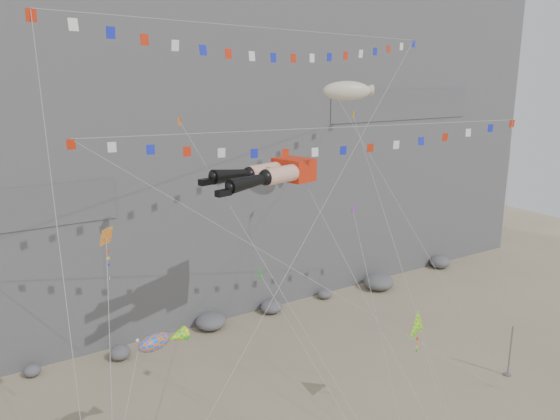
% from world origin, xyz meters
% --- Properties ---
extents(cliff, '(80.00, 28.00, 50.00)m').
position_xyz_m(cliff, '(0.00, 32.00, 25.00)').
color(cliff, slate).
rests_on(cliff, ground).
extents(talus_boulders, '(60.00, 3.00, 1.20)m').
position_xyz_m(talus_boulders, '(0.00, 17.00, 0.60)').
color(talus_boulders, slate).
rests_on(talus_boulders, ground).
extents(anchor_pole_right, '(0.12, 0.12, 3.84)m').
position_xyz_m(anchor_pole_right, '(14.73, -1.12, 1.92)').
color(anchor_pole_right, gray).
rests_on(anchor_pole_right, ground).
extents(legs_kite, '(8.31, 17.09, 21.57)m').
position_xyz_m(legs_kite, '(-0.44, 6.54, 14.93)').
color(legs_kite, red).
rests_on(legs_kite, ground).
extents(flag_banner_upper, '(30.29, 14.51, 30.13)m').
position_xyz_m(flag_banner_upper, '(0.99, 7.24, 23.53)').
color(flag_banner_upper, red).
rests_on(flag_banner_upper, ground).
extents(flag_banner_lower, '(29.96, 9.15, 21.13)m').
position_xyz_m(flag_banner_lower, '(3.15, 5.22, 17.67)').
color(flag_banner_lower, red).
rests_on(flag_banner_lower, ground).
extents(harlequin_kite, '(3.88, 9.72, 16.07)m').
position_xyz_m(harlequin_kite, '(-11.27, 4.14, 13.17)').
color(harlequin_kite, red).
rests_on(harlequin_kite, ground).
extents(fish_windsock, '(7.16, 6.94, 11.27)m').
position_xyz_m(fish_windsock, '(-9.79, 2.37, 7.90)').
color(fish_windsock, '#E35D0B').
rests_on(fish_windsock, ground).
extents(delta_kite, '(3.64, 6.99, 9.56)m').
position_xyz_m(delta_kite, '(4.63, -1.70, 6.65)').
color(delta_kite, yellow).
rests_on(delta_kite, ground).
extents(blimp_windsock, '(6.84, 14.02, 23.71)m').
position_xyz_m(blimp_windsock, '(8.49, 10.23, 19.68)').
color(blimp_windsock, beige).
rests_on(blimp_windsock, ground).
extents(small_kite_a, '(5.43, 16.49, 24.54)m').
position_xyz_m(small_kite_a, '(-4.80, 9.32, 17.62)').
color(small_kite_a, orange).
rests_on(small_kite_a, ground).
extents(small_kite_b, '(5.58, 12.11, 17.23)m').
position_xyz_m(small_kite_b, '(5.85, 5.83, 11.62)').
color(small_kite_b, purple).
rests_on(small_kite_b, ground).
extents(small_kite_c, '(2.95, 10.34, 14.08)m').
position_xyz_m(small_kite_c, '(-3.17, 2.90, 9.80)').
color(small_kite_c, '#16942A').
rests_on(small_kite_c, ground).
extents(small_kite_d, '(4.72, 16.03, 24.12)m').
position_xyz_m(small_kite_d, '(7.95, 8.53, 17.62)').
color(small_kite_d, yellow).
rests_on(small_kite_d, ground).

